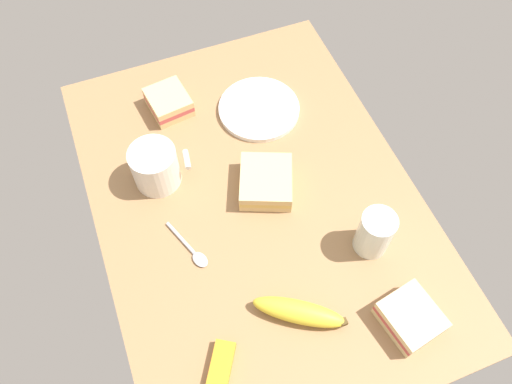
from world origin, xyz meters
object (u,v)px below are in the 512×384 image
sandwich_extra (169,102)px  banana (299,312)px  glass_of_milk (374,234)px  spoon (193,251)px  snack_bar (219,377)px  coffee_mug_black (155,166)px  sandwich_side (266,182)px  sandwich_main (410,318)px  plate_of_food (259,109)px

sandwich_extra → banana: size_ratio=0.65×
glass_of_milk → spoon: bearing=71.7°
banana → spoon: (18.70, 14.00, -1.70)cm
snack_bar → sandwich_extra: bearing=23.5°
coffee_mug_black → banana: coffee_mug_black is taller
sandwich_extra → banana: (-54.62, -8.14, -0.12)cm
sandwich_extra → snack_bar: bearing=171.7°
sandwich_side → spoon: sandwich_side is taller
banana → snack_bar: 17.61cm
sandwich_main → coffee_mug_black: bearing=36.5°
sandwich_side → sandwich_extra: size_ratio=1.40×
coffee_mug_black → sandwich_extra: (17.47, -7.45, -2.57)cm
sandwich_main → sandwich_side: bearing=20.7°
banana → plate_of_food: bearing=-12.8°
sandwich_side → banana: (-27.15, 4.47, -0.12)cm
sandwich_extra → glass_of_milk: 53.83cm
sandwich_extra → banana: 55.23cm
sandwich_side → glass_of_milk: 23.92cm
sandwich_extra → snack_bar: sandwich_extra is taller
glass_of_milk → spoon: (10.78, 32.53, -3.98)cm
plate_of_food → sandwich_extra: sandwich_extra is taller
sandwich_main → sandwich_side: same height
sandwich_main → snack_bar: size_ratio=0.94×
sandwich_main → glass_of_milk: bearing=-2.7°
plate_of_food → coffee_mug_black: bearing=110.1°
sandwich_main → glass_of_milk: glass_of_milk is taller
coffee_mug_black → banana: size_ratio=0.75×
coffee_mug_black → sandwich_main: bearing=-143.5°
plate_of_food → spoon: bearing=138.7°
sandwich_extra → spoon: bearing=170.7°
spoon → sandwich_side: bearing=-65.4°
spoon → banana: bearing=-143.2°
sandwich_main → sandwich_extra: same height
sandwich_extra → spoon: size_ratio=0.87×
plate_of_food → snack_bar: (-51.85, 27.45, 0.40)cm
coffee_mug_black → banana: 40.38cm
sandwich_side → sandwich_main: bearing=-159.3°
sandwich_main → sandwich_side: 37.58cm
coffee_mug_black → sandwich_side: bearing=-116.5°
coffee_mug_black → spoon: coffee_mug_black is taller
glass_of_milk → banana: bearing=113.1°
snack_bar → sandwich_main: bearing=-63.0°
sandwich_extra → sandwich_side: bearing=-155.3°
sandwich_main → snack_bar: bearing=85.2°
sandwich_side → banana: bearing=170.6°
snack_bar → sandwich_side: bearing=-1.6°
banana → spoon: 23.42cm
glass_of_milk → spoon: size_ratio=0.84×
coffee_mug_black → glass_of_milk: (-29.24, -34.12, -0.41)cm
spoon → glass_of_milk: bearing=-108.3°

